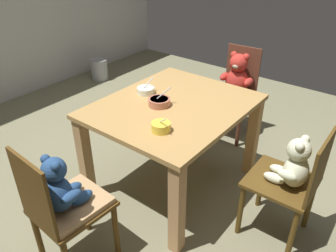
{
  "coord_description": "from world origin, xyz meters",
  "views": [
    {
      "loc": [
        -1.73,
        -1.3,
        1.82
      ],
      "look_at": [
        0.0,
        0.05,
        0.52
      ],
      "focal_mm": 35.7,
      "sensor_mm": 36.0,
      "label": 1
    }
  ],
  "objects": [
    {
      "name": "teddy_chair_near_left",
      "position": [
        -1.0,
        0.02,
        0.53
      ],
      "size": [
        0.43,
        0.39,
        0.88
      ],
      "rotation": [
        0.0,
        0.0,
        -0.05
      ],
      "color": "#543815",
      "rests_on": "ground_plane"
    },
    {
      "name": "porridge_bowl_terracotta_center",
      "position": [
        -0.08,
        0.07,
        0.75
      ],
      "size": [
        0.16,
        0.16,
        0.13
      ],
      "color": "#B36A53",
      "rests_on": "dining_table"
    },
    {
      "name": "porridge_bowl_white_far_center",
      "position": [
        0.02,
        0.28,
        0.75
      ],
      "size": [
        0.14,
        0.13,
        0.11
      ],
      "color": "silver",
      "rests_on": "dining_table"
    },
    {
      "name": "ground_plane",
      "position": [
        0.0,
        0.0,
        -0.02
      ],
      "size": [
        5.2,
        5.2,
        0.04
      ],
      "color": "#767255"
    },
    {
      "name": "porridge_bowl_yellow_near_left",
      "position": [
        -0.35,
        -0.16,
        0.75
      ],
      "size": [
        0.12,
        0.13,
        0.12
      ],
      "color": "yellow",
      "rests_on": "dining_table"
    },
    {
      "name": "dining_table",
      "position": [
        0.0,
        0.0,
        0.59
      ],
      "size": [
        1.16,
        0.96,
        0.72
      ],
      "color": "#AB8147",
      "rests_on": "ground_plane"
    },
    {
      "name": "teddy_chair_near_right",
      "position": [
        1.0,
        -0.0,
        0.57
      ],
      "size": [
        0.38,
        0.38,
        0.88
      ],
      "rotation": [
        0.0,
        0.0,
        3.21
      ],
      "color": "brown",
      "rests_on": "ground_plane"
    },
    {
      "name": "metal_pail",
      "position": [
        1.14,
        2.15,
        0.14
      ],
      "size": [
        0.23,
        0.23,
        0.28
      ],
      "primitive_type": "cylinder",
      "color": "#93969B",
      "rests_on": "ground_plane"
    },
    {
      "name": "teddy_chair_near_front",
      "position": [
        0.02,
        -0.91,
        0.52
      ],
      "size": [
        0.4,
        0.41,
        0.82
      ],
      "rotation": [
        0.0,
        0.0,
        1.58
      ],
      "color": "#513814",
      "rests_on": "ground_plane"
    }
  ]
}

